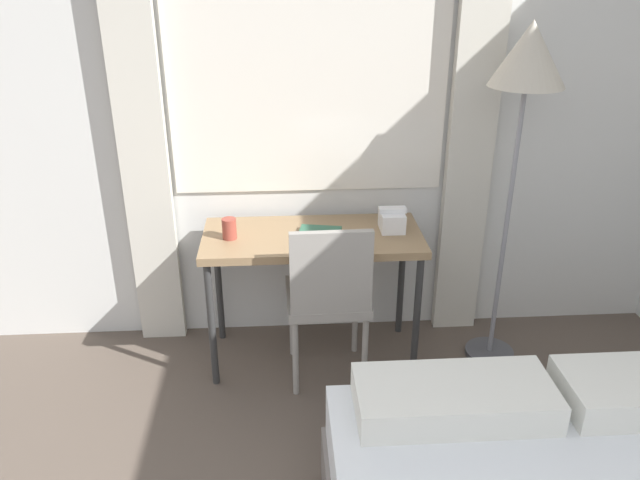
{
  "coord_description": "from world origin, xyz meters",
  "views": [
    {
      "loc": [
        0.03,
        0.17,
        1.99
      ],
      "look_at": [
        0.19,
        2.61,
        0.87
      ],
      "focal_mm": 35.0,
      "sensor_mm": 36.0,
      "label": 1
    }
  ],
  "objects_px": {
    "desk_chair": "(329,293)",
    "telephone": "(392,220)",
    "desk": "(313,247)",
    "book": "(319,235)",
    "mug": "(229,229)",
    "standing_lamp": "(526,78)"
  },
  "relations": [
    {
      "from": "desk",
      "to": "telephone",
      "type": "relative_size",
      "value": 7.37
    },
    {
      "from": "standing_lamp",
      "to": "book",
      "type": "relative_size",
      "value": 7.25
    },
    {
      "from": "desk",
      "to": "book",
      "type": "xyz_separation_m",
      "value": [
        0.03,
        -0.04,
        0.08
      ]
    },
    {
      "from": "desk",
      "to": "book",
      "type": "relative_size",
      "value": 4.56
    },
    {
      "from": "desk_chair",
      "to": "book",
      "type": "bearing_deg",
      "value": 100.1
    },
    {
      "from": "desk",
      "to": "mug",
      "type": "height_order",
      "value": "mug"
    },
    {
      "from": "desk_chair",
      "to": "telephone",
      "type": "height_order",
      "value": "desk_chair"
    },
    {
      "from": "book",
      "to": "mug",
      "type": "xyz_separation_m",
      "value": [
        -0.44,
        0.02,
        0.04
      ]
    },
    {
      "from": "desk",
      "to": "telephone",
      "type": "height_order",
      "value": "telephone"
    },
    {
      "from": "desk_chair",
      "to": "standing_lamp",
      "type": "height_order",
      "value": "standing_lamp"
    },
    {
      "from": "mug",
      "to": "desk",
      "type": "bearing_deg",
      "value": 3.41
    },
    {
      "from": "standing_lamp",
      "to": "telephone",
      "type": "xyz_separation_m",
      "value": [
        -0.56,
        0.09,
        -0.71
      ]
    },
    {
      "from": "book",
      "to": "desk",
      "type": "bearing_deg",
      "value": 125.97
    },
    {
      "from": "book",
      "to": "mug",
      "type": "relative_size",
      "value": 2.32
    },
    {
      "from": "standing_lamp",
      "to": "mug",
      "type": "xyz_separation_m",
      "value": [
        -1.37,
        0.04,
        -0.72
      ]
    },
    {
      "from": "desk",
      "to": "desk_chair",
      "type": "distance_m",
      "value": 0.27
    },
    {
      "from": "standing_lamp",
      "to": "telephone",
      "type": "distance_m",
      "value": 0.91
    },
    {
      "from": "desk_chair",
      "to": "standing_lamp",
      "type": "relative_size",
      "value": 0.51
    },
    {
      "from": "desk_chair",
      "to": "book",
      "type": "distance_m",
      "value": 0.29
    },
    {
      "from": "standing_lamp",
      "to": "desk",
      "type": "bearing_deg",
      "value": 176.38
    },
    {
      "from": "telephone",
      "to": "book",
      "type": "relative_size",
      "value": 0.62
    },
    {
      "from": "book",
      "to": "telephone",
      "type": "bearing_deg",
      "value": 10.89
    }
  ]
}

